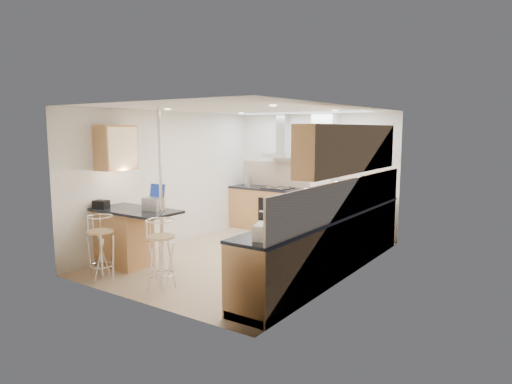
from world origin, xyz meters
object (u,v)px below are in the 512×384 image
Objects in this scene: bar_stool_end at (161,255)px; bread_bin at (267,232)px; laptop at (153,204)px; bar_stool_near at (101,247)px; microwave at (322,206)px.

bar_stool_end is 2.93× the size of bread_bin.
laptop reaches higher than bar_stool_near.
microwave is 2.56m from laptop.
bread_bin is at bearing 9.81° from bar_stool_near.
microwave is 0.61× the size of bar_stool_end.
microwave is 2.36m from bar_stool_end.
bar_stool_near is at bearing 165.61° from bread_bin.
microwave reaches higher than laptop.
bar_stool_end is (-1.56, -1.66, -0.59)m from microwave.
bar_stool_near is (-0.29, -0.77, -0.56)m from laptop.
laptop is 1.12m from bar_stool_end.
bar_stool_end is (1.06, 0.16, 0.02)m from bar_stool_near.
microwave is at bearing 72.88° from bread_bin.
microwave is at bearing 39.19° from bar_stool_near.
laptop is at bearing 73.90° from bar_stool_near.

